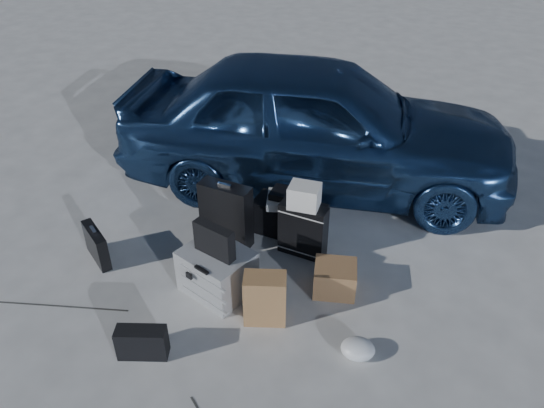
# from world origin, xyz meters

# --- Properties ---
(ground) EXTENTS (60.00, 60.00, 0.00)m
(ground) POSITION_xyz_m (0.00, 0.00, 0.00)
(ground) COLOR silver
(ground) RESTS_ON ground
(car) EXTENTS (4.45, 2.54, 1.43)m
(car) POSITION_xyz_m (0.05, 2.34, 0.71)
(car) COLOR navy
(car) RESTS_ON ground
(pelican_case) EXTENTS (0.66, 0.59, 0.40)m
(pelican_case) POSITION_xyz_m (-0.09, 0.30, 0.20)
(pelican_case) COLOR #95979A
(pelican_case) RESTS_ON ground
(laptop_bag) EXTENTS (0.38, 0.17, 0.28)m
(laptop_bag) POSITION_xyz_m (-0.09, 0.28, 0.54)
(laptop_bag) COLOR black
(laptop_bag) RESTS_ON pelican_case
(briefcase) EXTENTS (0.41, 0.31, 0.33)m
(briefcase) POSITION_xyz_m (-1.30, 0.22, 0.16)
(briefcase) COLOR black
(briefcase) RESTS_ON ground
(suitcase_left) EXTENTS (0.50, 0.20, 0.64)m
(suitcase_left) POSITION_xyz_m (-0.33, 0.92, 0.32)
(suitcase_left) COLOR black
(suitcase_left) RESTS_ON ground
(suitcase_right) EXTENTS (0.45, 0.18, 0.53)m
(suitcase_right) POSITION_xyz_m (0.40, 1.05, 0.26)
(suitcase_right) COLOR black
(suitcase_right) RESTS_ON ground
(white_carton) EXTENTS (0.29, 0.24, 0.21)m
(white_carton) POSITION_xyz_m (0.39, 1.05, 0.63)
(white_carton) COLOR silver
(white_carton) RESTS_ON suitcase_right
(duffel_bag) EXTENTS (0.71, 0.32, 0.35)m
(duffel_bag) POSITION_xyz_m (0.17, 1.29, 0.17)
(duffel_bag) COLOR black
(duffel_bag) RESTS_ON ground
(flat_box_white) EXTENTS (0.50, 0.44, 0.07)m
(flat_box_white) POSITION_xyz_m (0.17, 1.29, 0.39)
(flat_box_white) COLOR silver
(flat_box_white) RESTS_ON duffel_bag
(flat_box_black) EXTENTS (0.32, 0.23, 0.07)m
(flat_box_black) POSITION_xyz_m (0.15, 1.28, 0.46)
(flat_box_black) COLOR black
(flat_box_black) RESTS_ON flat_box_white
(kraft_bag) EXTENTS (0.38, 0.30, 0.44)m
(kraft_bag) POSITION_xyz_m (0.42, 0.14, 0.22)
(kraft_bag) COLOR #A06745
(kraft_bag) RESTS_ON ground
(cardboard_box) EXTENTS (0.42, 0.39, 0.26)m
(cardboard_box) POSITION_xyz_m (0.83, 0.68, 0.13)
(cardboard_box) COLOR olive
(cardboard_box) RESTS_ON ground
(plastic_bag) EXTENTS (0.31, 0.28, 0.14)m
(plastic_bag) POSITION_xyz_m (1.20, 0.07, 0.07)
(plastic_bag) COLOR silver
(plastic_bag) RESTS_ON ground
(messenger_bag) EXTENTS (0.40, 0.27, 0.26)m
(messenger_bag) POSITION_xyz_m (-0.27, -0.55, 0.13)
(messenger_bag) COLOR black
(messenger_bag) RESTS_ON ground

